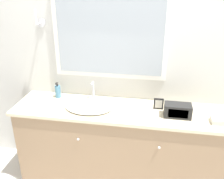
# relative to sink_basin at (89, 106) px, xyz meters

# --- Properties ---
(wall_back) EXTENTS (8.00, 0.18, 2.55)m
(wall_back) POSITION_rel_sink_basin_xyz_m (0.31, 0.31, 0.42)
(wall_back) COLOR silver
(wall_back) RESTS_ON ground_plane
(vanity_counter) EXTENTS (2.11, 0.53, 0.84)m
(vanity_counter) POSITION_rel_sink_basin_xyz_m (0.32, 0.02, -0.44)
(vanity_counter) COLOR #937556
(vanity_counter) RESTS_ON ground_plane
(sink_basin) EXTENTS (0.46, 0.39, 0.20)m
(sink_basin) POSITION_rel_sink_basin_xyz_m (0.00, 0.00, 0.00)
(sink_basin) COLOR white
(sink_basin) RESTS_ON vanity_counter
(soap_bottle) EXTENTS (0.06, 0.06, 0.17)m
(soap_bottle) POSITION_rel_sink_basin_xyz_m (-0.38, 0.17, 0.05)
(soap_bottle) COLOR teal
(soap_bottle) RESTS_ON vanity_counter
(appliance_box) EXTENTS (0.24, 0.13, 0.12)m
(appliance_box) POSITION_rel_sink_basin_xyz_m (0.83, -0.03, 0.04)
(appliance_box) COLOR black
(appliance_box) RESTS_ON vanity_counter
(picture_frame) EXTENTS (0.09, 0.01, 0.11)m
(picture_frame) POSITION_rel_sink_basin_xyz_m (0.66, 0.08, 0.04)
(picture_frame) COLOR black
(picture_frame) RESTS_ON vanity_counter
(hand_towel_near_sink) EXTENTS (0.15, 0.12, 0.04)m
(hand_towel_near_sink) POSITION_rel_sink_basin_xyz_m (1.19, -0.08, 0.00)
(hand_towel_near_sink) COLOR silver
(hand_towel_near_sink) RESTS_ON vanity_counter
(metal_tray) EXTENTS (0.18, 0.12, 0.01)m
(metal_tray) POSITION_rel_sink_basin_xyz_m (0.46, -0.02, -0.01)
(metal_tray) COLOR silver
(metal_tray) RESTS_ON vanity_counter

